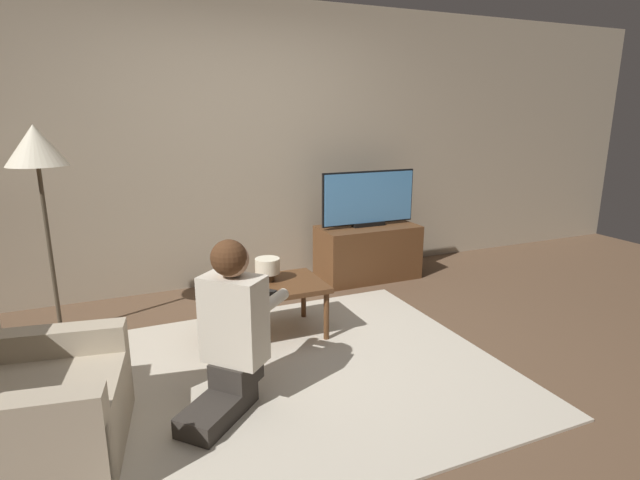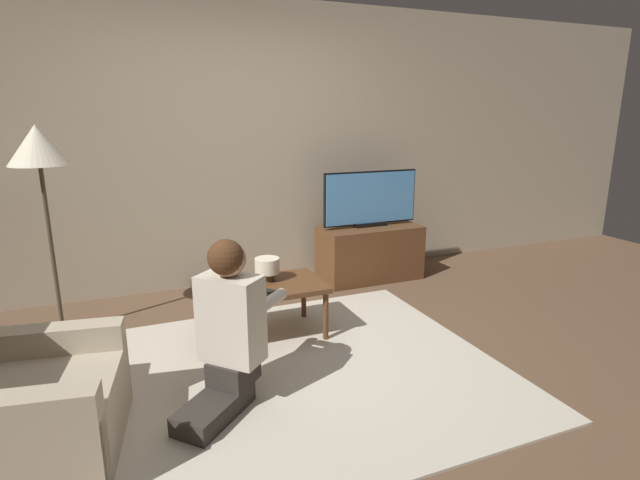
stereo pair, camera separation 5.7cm
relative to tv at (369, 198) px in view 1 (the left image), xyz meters
The scene contains 11 objects.
ground_plane 2.10m from the tv, 129.13° to the right, with size 10.00×10.00×0.00m, color brown.
wall_back 1.39m from the tv, 161.05° to the left, with size 10.00×0.06×2.60m.
rug 2.10m from the tv, 129.13° to the right, with size 2.37×2.20×0.02m.
tv_stand 0.54m from the tv, 90.00° to the right, with size 0.97×0.48×0.53m.
tv is the anchor object (origin of this frame).
coffee_table 1.69m from the tv, 145.63° to the right, with size 0.86×0.53×0.41m.
floor_lamp 2.79m from the tv, behind, with size 0.40×0.40×1.53m.
armchair 3.33m from the tv, 147.53° to the right, with size 0.89×0.93×0.81m.
person_kneeling 2.45m from the tv, 136.43° to the right, with size 0.77×0.75×0.95m.
table_lamp 1.57m from the tv, 147.04° to the right, with size 0.18×0.18×0.17m.
remote 1.78m from the tv, 143.92° to the right, with size 0.04×0.15×0.02m.
Camera 1 is at (-1.09, -2.66, 1.61)m, focal length 28.00 mm.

